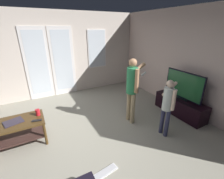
# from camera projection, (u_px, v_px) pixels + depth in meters

# --- Properties ---
(ground_plane) EXTENTS (5.87, 5.46, 0.02)m
(ground_plane) POSITION_uv_depth(u_px,v_px,m) (83.00, 142.00, 3.13)
(ground_plane) COLOR #9C9887
(wall_back_with_doors) EXTENTS (5.87, 0.09, 2.66)m
(wall_back_with_doors) POSITION_uv_depth(u_px,v_px,m) (53.00, 56.00, 4.85)
(wall_back_with_doors) COLOR beige
(wall_back_with_doors) RESTS_ON ground_plane
(wall_right_plain) EXTENTS (0.06, 5.46, 2.63)m
(wall_right_plain) POSITION_uv_depth(u_px,v_px,m) (189.00, 62.00, 3.92)
(wall_right_plain) COLOR beige
(wall_right_plain) RESTS_ON ground_plane
(coffee_table) EXTENTS (0.91, 0.58, 0.51)m
(coffee_table) POSITION_uv_depth(u_px,v_px,m) (19.00, 128.00, 2.94)
(coffee_table) COLOR #4A3317
(coffee_table) RESTS_ON ground_plane
(tv_stand) EXTENTS (0.41, 1.35, 0.44)m
(tv_stand) POSITION_uv_depth(u_px,v_px,m) (180.00, 106.00, 4.04)
(tv_stand) COLOR black
(tv_stand) RESTS_ON ground_plane
(flat_screen_tv) EXTENTS (0.08, 1.04, 0.71)m
(flat_screen_tv) POSITION_uv_depth(u_px,v_px,m) (184.00, 86.00, 3.82)
(flat_screen_tv) COLOR black
(flat_screen_tv) RESTS_ON tv_stand
(person_adult) EXTENTS (0.65, 0.42, 1.54)m
(person_adult) POSITION_uv_depth(u_px,v_px,m) (132.00, 86.00, 3.47)
(person_adult) COLOR tan
(person_adult) RESTS_ON ground_plane
(person_child) EXTENTS (0.52, 0.35, 1.23)m
(person_child) POSITION_uv_depth(u_px,v_px,m) (168.00, 103.00, 3.07)
(person_child) COLOR #303250
(person_child) RESTS_ON ground_plane
(loose_keyboard) EXTENTS (0.45, 0.20, 0.02)m
(loose_keyboard) POSITION_uv_depth(u_px,v_px,m) (105.00, 172.00, 2.44)
(loose_keyboard) COLOR white
(loose_keyboard) RESTS_ON ground_plane
(laptop_closed) EXTENTS (0.37, 0.32, 0.02)m
(laptop_closed) POSITION_uv_depth(u_px,v_px,m) (13.00, 122.00, 2.86)
(laptop_closed) COLOR #302A39
(laptop_closed) RESTS_ON coffee_table
(cup_near_edge) EXTENTS (0.08, 0.08, 0.13)m
(cup_near_edge) POSITION_uv_depth(u_px,v_px,m) (38.00, 112.00, 3.07)
(cup_near_edge) COLOR red
(cup_near_edge) RESTS_ON coffee_table
(tv_remote_black) EXTENTS (0.18, 0.09, 0.02)m
(tv_remote_black) POSITION_uv_depth(u_px,v_px,m) (37.00, 120.00, 2.90)
(tv_remote_black) COLOR black
(tv_remote_black) RESTS_ON coffee_table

